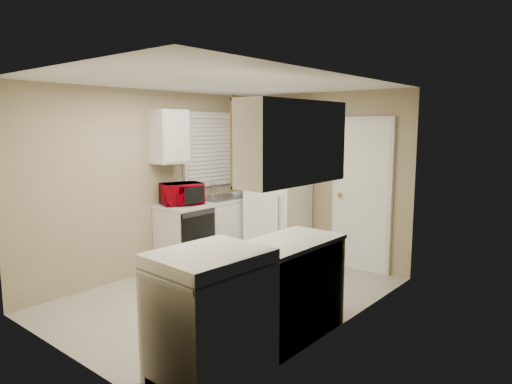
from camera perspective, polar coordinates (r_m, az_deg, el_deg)
The scene contains 19 objects.
floor at distance 5.42m, azimuth -3.48°, elevation -12.73°, with size 3.80×3.80×0.00m, color beige.
ceiling at distance 5.08m, azimuth -3.72°, elevation 13.46°, with size 3.80×3.80×0.00m, color white.
wall_left at distance 6.15m, azimuth -13.11°, elevation 1.15°, with size 3.80×3.80×0.00m, color tan.
wall_right at distance 4.28m, azimuth 10.14°, elevation -1.79°, with size 3.80×3.80×0.00m, color tan.
wall_back at distance 6.61m, azimuth 7.81°, elevation 1.76°, with size 2.80×2.80×0.00m, color tan.
wall_front at distance 3.97m, azimuth -22.82°, elevation -3.09°, with size 2.80×2.80×0.00m, color tan.
left_counter at distance 6.64m, azimuth -5.09°, elevation -4.73°, with size 0.60×1.80×0.90m, color silver.
dishwasher at distance 6.02m, azimuth -7.19°, elevation -5.73°, with size 0.03×0.58×0.72m, color black.
sink at distance 6.66m, azimuth -4.23°, elevation -1.08°, with size 0.54×0.74×0.16m, color gray.
microwave at distance 6.14m, azimuth -9.28°, elevation -0.17°, with size 0.29×0.52×0.35m, color #97000C.
soap_bottle at distance 6.93m, azimuth -2.49°, elevation 0.47°, with size 0.08×0.08×0.18m, color silver.
window_blinds at distance 6.77m, azimuth -5.88°, elevation 5.35°, with size 0.10×0.98×1.08m, color silver.
upper_cabinet_left at distance 6.13m, azimuth -10.79°, elevation 6.82°, with size 0.30×0.45×0.70m, color silver.
refrigerator at distance 6.55m, azimuth 2.85°, elevation -1.11°, with size 0.72×0.70×1.75m, color white.
cabinet_over_fridge at distance 6.67m, azimuth 4.31°, elevation 8.76°, with size 0.70×0.30×0.40m, color silver.
interior_door at distance 6.26m, azimuth 13.02°, elevation -0.40°, with size 0.86×0.06×2.08m, color white.
right_counter at distance 4.01m, azimuth 0.15°, elevation -13.50°, with size 0.60×2.00×0.90m, color silver.
stove at distance 3.62m, azimuth -5.77°, elevation -15.04°, with size 0.68×0.84×1.02m, color white.
upper_cabinet_right at distance 3.88m, azimuth 4.73°, elevation 6.20°, with size 0.30×1.20×0.70m, color silver.
Camera 1 is at (3.48, -3.67, 1.94)m, focal length 32.00 mm.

